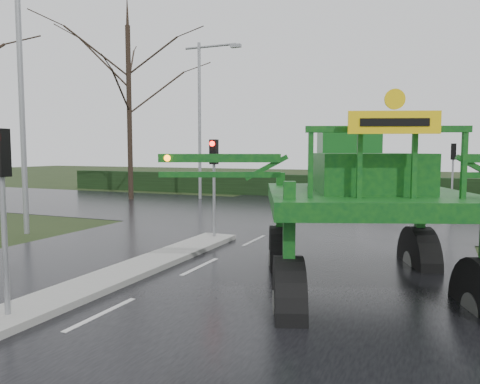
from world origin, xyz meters
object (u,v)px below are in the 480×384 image
at_px(white_sedan, 401,208).
at_px(street_light_left_near, 27,73).
at_px(traffic_signal_mid, 214,167).
at_px(traffic_signal_far, 453,161).
at_px(traffic_signal_near, 2,182).
at_px(crop_sprayer, 289,182).
at_px(street_light_left_far, 204,106).

bearing_deg(white_sedan, street_light_left_near, 130.38).
distance_m(traffic_signal_mid, traffic_signal_far, 14.75).
bearing_deg(traffic_signal_mid, traffic_signal_far, 58.07).
xyz_separation_m(traffic_signal_near, white_sedan, (5.30, 20.80, -2.59)).
bearing_deg(white_sedan, crop_sprayer, 168.99).
relative_size(traffic_signal_near, street_light_left_near, 0.35).
height_order(traffic_signal_near, traffic_signal_far, same).
height_order(traffic_signal_far, white_sedan, traffic_signal_far).
height_order(traffic_signal_mid, traffic_signal_far, same).
bearing_deg(street_light_left_far, traffic_signal_far, 0.03).
height_order(traffic_signal_mid, street_light_left_far, street_light_left_far).
bearing_deg(street_light_left_far, traffic_signal_near, -71.83).
bearing_deg(street_light_left_near, white_sedan, 48.52).
xyz_separation_m(traffic_signal_near, traffic_signal_far, (7.80, 21.02, 0.00)).
bearing_deg(traffic_signal_mid, street_light_left_far, 118.86).
height_order(street_light_left_far, crop_sprayer, street_light_left_far).
bearing_deg(crop_sprayer, street_light_left_far, 101.27).
relative_size(traffic_signal_mid, white_sedan, 0.75).
relative_size(street_light_left_near, crop_sprayer, 1.11).
relative_size(street_light_left_far, crop_sprayer, 1.11).
distance_m(traffic_signal_far, street_light_left_near, 20.58).
relative_size(traffic_signal_near, traffic_signal_far, 1.00).
bearing_deg(street_light_left_far, traffic_signal_mid, -61.14).
bearing_deg(white_sedan, traffic_signal_near, 157.58).
xyz_separation_m(traffic_signal_mid, street_light_left_near, (-6.89, -1.49, 3.40)).
distance_m(traffic_signal_near, traffic_signal_mid, 8.50).
bearing_deg(traffic_signal_mid, street_light_left_near, -167.79).
bearing_deg(street_light_left_far, street_light_left_near, -90.00).
bearing_deg(street_light_left_near, traffic_signal_mid, 12.21).
bearing_deg(traffic_signal_near, street_light_left_near, 134.53).
bearing_deg(traffic_signal_far, traffic_signal_near, 69.64).
height_order(street_light_left_far, white_sedan, street_light_left_far).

